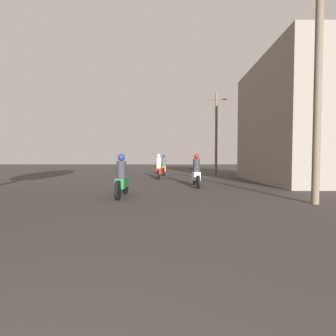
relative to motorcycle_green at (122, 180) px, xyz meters
name	(u,v)px	position (x,y,z in m)	size (l,w,h in m)	color
motorcycle_green	(122,180)	(0.00, 0.00, 0.00)	(0.60, 1.93, 1.47)	black
motorcycle_white	(196,174)	(2.92, 2.88, 0.03)	(0.60, 2.03, 1.54)	black
motorcycle_red	(159,169)	(0.96, 7.30, 0.07)	(0.60, 1.87, 1.66)	black
motorcycle_orange	(164,167)	(1.26, 10.35, 0.08)	(0.60, 1.96, 1.68)	black
building_right_near	(300,122)	(9.02, 5.03, 2.82)	(4.79, 7.21, 6.82)	gray
utility_pole_near	(318,75)	(5.80, -1.28, 3.06)	(1.60, 0.20, 6.97)	#6B5B4C
utility_pole_far	(216,132)	(5.44, 10.34, 2.86)	(1.60, 0.20, 6.58)	#6B5B4C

